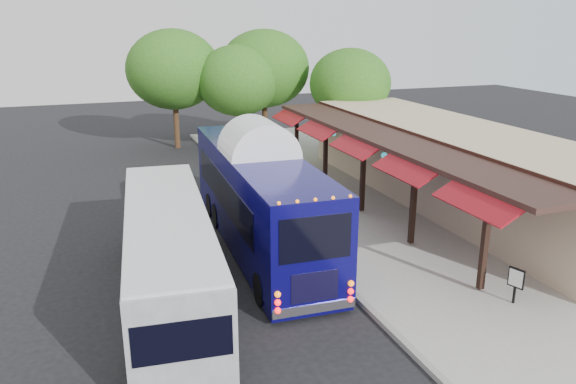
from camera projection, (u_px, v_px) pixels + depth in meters
name	position (u px, v px, depth m)	size (l,w,h in m)	color
ground	(318.00, 262.00, 19.85)	(90.00, 90.00, 0.00)	black
sidewalk	(386.00, 210.00, 25.06)	(10.00, 40.00, 0.15)	#9E9B93
curb	(281.00, 223.00, 23.44)	(0.20, 40.00, 0.16)	gray
station_shelter	(453.00, 165.00, 25.65)	(8.15, 20.00, 3.60)	#C8AB8B
coach_bus	(259.00, 193.00, 20.77)	(3.01, 12.11, 3.84)	#0A064F
city_bus	(168.00, 251.00, 16.76)	(3.34, 10.99, 2.91)	gray
ped_a	(288.00, 198.00, 23.97)	(0.58, 0.38, 1.59)	black
ped_b	(295.00, 177.00, 27.04)	(0.81, 0.63, 1.67)	black
ped_c	(288.00, 168.00, 28.26)	(1.10, 0.46, 1.88)	black
ped_d	(250.00, 152.00, 32.09)	(1.08, 0.62, 1.67)	black
sign_board	(516.00, 280.00, 16.47)	(0.20, 0.49, 1.12)	black
tree_left	(238.00, 81.00, 35.76)	(5.30, 5.30, 6.79)	#382314
tree_mid	(264.00, 69.00, 37.21)	(6.02, 6.02, 7.71)	#382314
tree_right	(350.00, 83.00, 35.42)	(5.15, 5.15, 6.59)	#382314
tree_far	(173.00, 69.00, 36.22)	(6.05, 6.05, 7.75)	#382314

